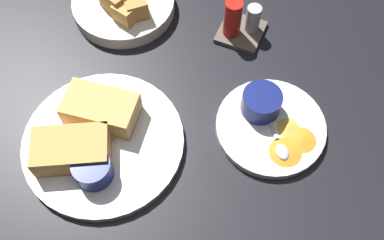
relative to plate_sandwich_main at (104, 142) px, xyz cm
name	(u,v)px	position (x,y,z in cm)	size (l,w,h in cm)	color
ground_plane	(153,141)	(7.57, 4.64, -2.30)	(110.00, 110.00, 3.00)	black
plate_sandwich_main	(104,142)	(0.00, 0.00, 0.00)	(29.32, 29.32, 1.60)	white
sandwich_half_near	(102,107)	(-2.38, 5.04, 3.20)	(14.04, 9.18, 4.80)	tan
sandwich_half_far	(72,150)	(-3.17, -4.58, 3.20)	(15.04, 12.72, 4.80)	tan
ramekin_dark_sauce	(92,169)	(1.85, -6.33, 3.05)	(6.64, 6.64, 4.19)	navy
spoon_by_dark_ramekin	(108,147)	(1.62, -0.96, 1.16)	(2.33, 9.90, 0.80)	silver
plate_chips_companion	(270,127)	(27.13, 14.71, 0.00)	(20.35, 20.35, 1.60)	white
ramekin_light_gravy	(261,102)	(24.08, 17.25, 3.14)	(7.30, 7.30, 4.38)	navy
spoon_by_gravy_ramekin	(280,145)	(29.82, 11.11, 1.16)	(7.11, 8.78, 0.80)	silver
plantain_chip_scatter	(280,130)	(29.05, 14.11, 1.10)	(16.38, 14.43, 0.60)	orange
bread_basket_rear	(124,5)	(-10.98, 30.33, 1.40)	(21.96, 21.96, 7.82)	silver
condiment_caddy	(240,23)	(13.94, 34.07, 2.61)	(9.00, 9.00, 9.50)	brown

